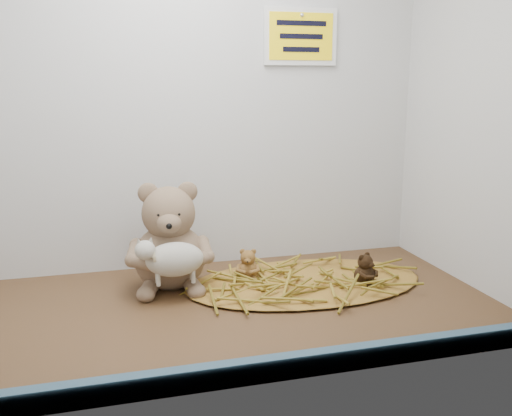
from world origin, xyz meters
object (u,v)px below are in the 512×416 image
object	(u,v)px
toy_lamb	(175,259)
mini_teddy_brown	(364,267)
main_teddy	(169,235)
mini_teddy_tan	(248,263)

from	to	relation	value
toy_lamb	mini_teddy_brown	bearing A→B (deg)	-4.59
main_teddy	mini_teddy_brown	distance (cm)	43.48
main_teddy	toy_lamb	size ratio (longest dim) A/B	1.50
main_teddy	toy_lamb	world-z (taller)	main_teddy
toy_lamb	mini_teddy_tan	world-z (taller)	toy_lamb
mini_teddy_brown	main_teddy	bearing A→B (deg)	129.05
main_teddy	toy_lamb	bearing A→B (deg)	-83.72
main_teddy	mini_teddy_brown	world-z (taller)	main_teddy
main_teddy	mini_teddy_tan	bearing A→B (deg)	0.91
mini_teddy_tan	main_teddy	bearing A→B (deg)	-168.83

